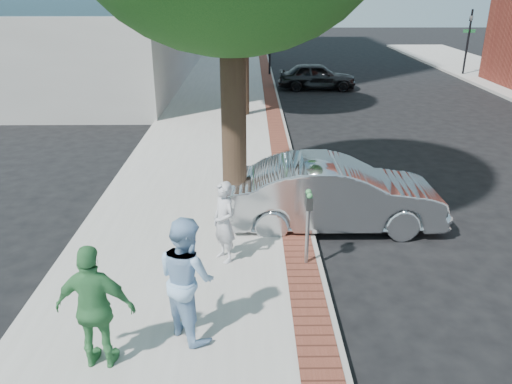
{
  "coord_description": "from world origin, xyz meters",
  "views": [
    {
      "loc": [
        -0.26,
        -8.18,
        5.03
      ],
      "look_at": [
        -0.15,
        1.07,
        1.2
      ],
      "focal_mm": 35.0,
      "sensor_mm": 36.0,
      "label": 1
    }
  ],
  "objects_px": {
    "person_officer": "(187,278)",
    "person_green": "(96,308)",
    "person_gray": "(224,222)",
    "parking_meter": "(308,212)",
    "sedan_silver": "(335,194)",
    "bg_car": "(317,76)"
  },
  "relations": [
    {
      "from": "parking_meter",
      "to": "person_officer",
      "type": "bearing_deg",
      "value": -134.39
    },
    {
      "from": "sedan_silver",
      "to": "parking_meter",
      "type": "bearing_deg",
      "value": 156.54
    },
    {
      "from": "person_gray",
      "to": "person_officer",
      "type": "height_order",
      "value": "person_officer"
    },
    {
      "from": "person_gray",
      "to": "person_green",
      "type": "xyz_separation_m",
      "value": [
        -1.57,
        -2.84,
        0.13
      ]
    },
    {
      "from": "person_green",
      "to": "bg_car",
      "type": "relative_size",
      "value": 0.46
    },
    {
      "from": "parking_meter",
      "to": "person_green",
      "type": "distance_m",
      "value": 4.13
    },
    {
      "from": "person_officer",
      "to": "sedan_silver",
      "type": "xyz_separation_m",
      "value": [
        2.79,
        3.9,
        -0.33
      ]
    },
    {
      "from": "person_green",
      "to": "sedan_silver",
      "type": "bearing_deg",
      "value": -125.95
    },
    {
      "from": "person_officer",
      "to": "bg_car",
      "type": "relative_size",
      "value": 0.48
    },
    {
      "from": "parking_meter",
      "to": "person_gray",
      "type": "height_order",
      "value": "person_gray"
    },
    {
      "from": "sedan_silver",
      "to": "bg_car",
      "type": "distance_m",
      "value": 16.16
    },
    {
      "from": "person_gray",
      "to": "sedan_silver",
      "type": "relative_size",
      "value": 0.34
    },
    {
      "from": "person_officer",
      "to": "person_gray",
      "type": "bearing_deg",
      "value": -52.15
    },
    {
      "from": "parking_meter",
      "to": "person_officer",
      "type": "height_order",
      "value": "person_officer"
    },
    {
      "from": "parking_meter",
      "to": "sedan_silver",
      "type": "distance_m",
      "value": 2.08
    },
    {
      "from": "person_gray",
      "to": "sedan_silver",
      "type": "bearing_deg",
      "value": 92.43
    },
    {
      "from": "person_officer",
      "to": "sedan_silver",
      "type": "height_order",
      "value": "person_officer"
    },
    {
      "from": "sedan_silver",
      "to": "bg_car",
      "type": "bearing_deg",
      "value": -5.91
    },
    {
      "from": "parking_meter",
      "to": "person_officer",
      "type": "distance_m",
      "value": 2.84
    },
    {
      "from": "person_green",
      "to": "sedan_silver",
      "type": "height_order",
      "value": "person_green"
    },
    {
      "from": "person_officer",
      "to": "person_green",
      "type": "bearing_deg",
      "value": 79.57
    },
    {
      "from": "person_gray",
      "to": "parking_meter",
      "type": "bearing_deg",
      "value": 50.92
    }
  ]
}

